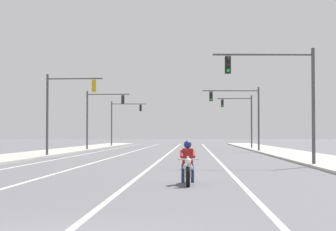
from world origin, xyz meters
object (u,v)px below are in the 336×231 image
at_px(traffic_signal_mid_left, 99,111).
at_px(motorcycle_with_rider, 188,167).
at_px(traffic_signal_near_right, 284,87).
at_px(traffic_signal_near_left, 63,103).
at_px(traffic_signal_far_right, 242,114).
at_px(traffic_signal_mid_right, 242,109).
at_px(traffic_signal_far_left, 121,117).

bearing_deg(traffic_signal_mid_left, motorcycle_with_rider, -76.92).
bearing_deg(motorcycle_with_rider, traffic_signal_near_right, 66.27).
distance_m(traffic_signal_near_left, traffic_signal_far_right, 29.26).
relative_size(motorcycle_with_rider, traffic_signal_mid_right, 0.35).
bearing_deg(traffic_signal_mid_left, traffic_signal_near_left, -89.92).
bearing_deg(traffic_signal_near_right, traffic_signal_far_right, 88.58).
bearing_deg(traffic_signal_far_right, traffic_signal_mid_right, -94.56).
bearing_deg(traffic_signal_far_left, traffic_signal_mid_left, -89.96).
distance_m(traffic_signal_far_right, traffic_signal_far_left, 19.34).
bearing_deg(motorcycle_with_rider, traffic_signal_mid_left, 103.08).
distance_m(traffic_signal_mid_left, traffic_signal_far_right, 17.22).
bearing_deg(traffic_signal_mid_left, traffic_signal_mid_right, -17.30).
bearing_deg(traffic_signal_near_right, motorcycle_with_rider, -113.73).
relative_size(traffic_signal_mid_left, traffic_signal_far_right, 1.00).
bearing_deg(traffic_signal_mid_right, traffic_signal_near_right, -89.91).
bearing_deg(traffic_signal_far_right, traffic_signal_near_right, -91.42).
xyz_separation_m(traffic_signal_near_left, traffic_signal_mid_left, (-0.02, 17.23, 0.02)).
xyz_separation_m(traffic_signal_near_left, traffic_signal_far_left, (-0.04, 36.51, 0.03)).
height_order(traffic_signal_near_left, traffic_signal_mid_right, same).
bearing_deg(traffic_signal_near_left, traffic_signal_far_right, 58.21).
distance_m(traffic_signal_near_right, traffic_signal_mid_right, 25.50).
distance_m(traffic_signal_near_right, traffic_signal_far_left, 51.37).
xyz_separation_m(traffic_signal_near_right, traffic_signal_mid_left, (-14.51, 30.00, -0.05)).
bearing_deg(traffic_signal_mid_left, traffic_signal_far_right, 26.33).
distance_m(motorcycle_with_rider, traffic_signal_far_left, 61.35).
bearing_deg(traffic_signal_far_right, traffic_signal_mid_left, -153.67).
bearing_deg(traffic_signal_mid_left, traffic_signal_near_right, -64.19).
xyz_separation_m(motorcycle_with_rider, traffic_signal_mid_left, (-9.58, 41.22, 3.49)).
bearing_deg(motorcycle_with_rider, traffic_signal_far_left, 99.01).
height_order(motorcycle_with_rider, traffic_signal_far_left, traffic_signal_far_left).
distance_m(motorcycle_with_rider, traffic_signal_mid_left, 42.46).
xyz_separation_m(motorcycle_with_rider, traffic_signal_far_left, (-9.59, 60.49, 3.50)).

